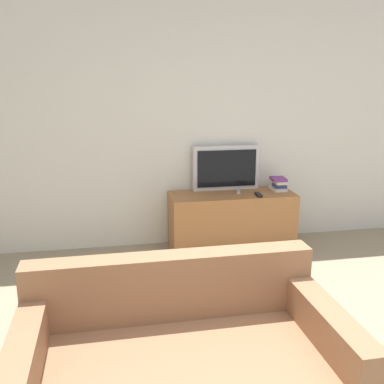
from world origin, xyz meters
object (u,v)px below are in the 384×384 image
at_px(television, 226,168).
at_px(couch, 182,377).
at_px(remote_on_stand, 238,191).
at_px(tv_stand, 232,221).
at_px(book_stack, 278,184).
at_px(remote_secondary, 259,195).

height_order(television, couch, television).
bearing_deg(remote_on_stand, tv_stand, -149.19).
relative_size(television, book_stack, 3.14).
bearing_deg(couch, television, 70.24).
bearing_deg(television, remote_secondary, -51.82).
height_order(tv_stand, remote_on_stand, remote_on_stand).
relative_size(couch, book_stack, 7.18).
xyz_separation_m(television, remote_secondary, (0.26, -0.33, -0.22)).
bearing_deg(tv_stand, couch, -111.35).
bearing_deg(remote_secondary, television, 128.18).
xyz_separation_m(television, couch, (-0.90, -2.55, -0.54)).
height_order(book_stack, remote_secondary, book_stack).
xyz_separation_m(couch, remote_on_stand, (1.00, 2.41, 0.32)).
distance_m(tv_stand, book_stack, 0.64).
xyz_separation_m(book_stack, remote_secondary, (-0.28, -0.19, -0.06)).
bearing_deg(remote_on_stand, couch, -112.61).
distance_m(couch, remote_secondary, 2.53).
bearing_deg(remote_secondary, tv_stand, 149.85).
bearing_deg(book_stack, tv_stand, -174.44).
bearing_deg(remote_on_stand, book_stack, 0.35).
relative_size(couch, remote_secondary, 10.48).
relative_size(tv_stand, book_stack, 5.70).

